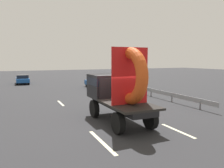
% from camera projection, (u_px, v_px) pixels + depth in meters
% --- Properties ---
extents(ground_plane, '(120.00, 120.00, 0.00)m').
position_uv_depth(ground_plane, '(116.00, 122.00, 11.33)').
color(ground_plane, '#28282B').
extents(flatbed_truck, '(2.02, 5.00, 3.86)m').
position_uv_depth(flatbed_truck, '(117.00, 88.00, 11.48)').
color(flatbed_truck, black).
rests_on(flatbed_truck, ground_plane).
extents(distant_sedan, '(1.66, 3.87, 1.26)m').
position_uv_depth(distant_sedan, '(96.00, 82.00, 25.32)').
color(distant_sedan, black).
rests_on(distant_sedan, ground_plane).
extents(guardrail, '(0.10, 11.37, 0.71)m').
position_uv_depth(guardrail, '(161.00, 93.00, 18.14)').
color(guardrail, gray).
rests_on(guardrail, ground_plane).
extents(lane_dash_left_near, '(0.16, 2.77, 0.01)m').
position_uv_depth(lane_dash_left_near, '(102.00, 142.00, 8.64)').
color(lane_dash_left_near, beige).
rests_on(lane_dash_left_near, ground_plane).
extents(lane_dash_left_far, '(0.16, 2.13, 0.01)m').
position_uv_depth(lane_dash_left_far, '(61.00, 103.00, 16.33)').
color(lane_dash_left_far, beige).
rests_on(lane_dash_left_far, ground_plane).
extents(lane_dash_right_near, '(0.16, 2.23, 0.01)m').
position_uv_depth(lane_dash_right_near, '(177.00, 131.00, 10.00)').
color(lane_dash_right_near, beige).
rests_on(lane_dash_right_near, ground_plane).
extents(lane_dash_right_far, '(0.16, 2.55, 0.01)m').
position_uv_depth(lane_dash_right_far, '(108.00, 100.00, 17.47)').
color(lane_dash_right_far, beige).
rests_on(lane_dash_right_far, ground_plane).
extents(oncoming_car, '(1.63, 3.81, 1.24)m').
position_uv_depth(oncoming_car, '(23.00, 79.00, 29.43)').
color(oncoming_car, black).
rests_on(oncoming_car, ground_plane).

